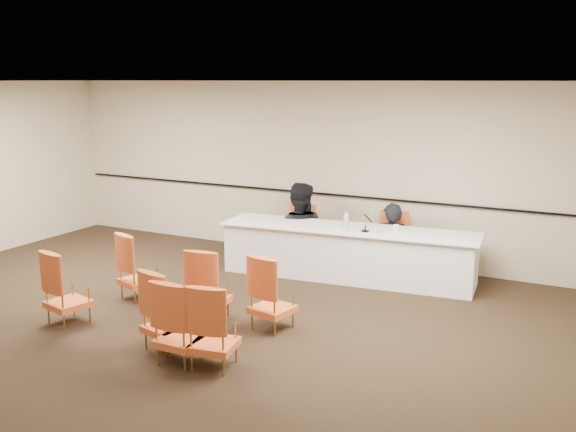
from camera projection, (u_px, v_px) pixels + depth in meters
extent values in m
plane|color=black|center=(171.00, 330.00, 7.90)|extent=(10.00, 10.00, 0.00)
plane|color=silver|center=(161.00, 81.00, 7.27)|extent=(10.00, 10.00, 0.00)
cube|color=beige|center=(310.00, 169.00, 11.07)|extent=(10.00, 0.04, 3.00)
cube|color=black|center=(309.00, 192.00, 11.12)|extent=(9.80, 0.04, 0.03)
imported|color=black|center=(391.00, 252.00, 10.24)|extent=(0.69, 0.58, 1.62)
imported|color=black|center=(299.00, 239.00, 10.79)|extent=(1.10, 0.96, 1.93)
cube|color=silver|center=(375.00, 231.00, 9.57)|extent=(0.31, 0.24, 0.00)
cylinder|color=silver|center=(346.00, 227.00, 9.67)|extent=(0.09, 0.09, 0.10)
cylinder|color=white|center=(396.00, 229.00, 9.45)|extent=(0.09, 0.09, 0.13)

